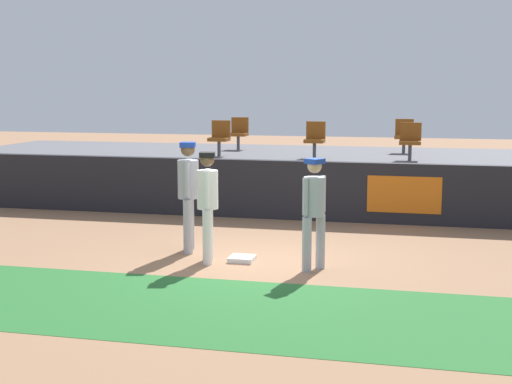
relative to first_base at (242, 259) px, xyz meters
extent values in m
plane|color=#936B4C|center=(0.27, -0.03, -0.04)|extent=(60.00, 60.00, 0.00)
cube|color=#26662B|center=(0.27, -2.57, -0.04)|extent=(18.00, 2.80, 0.01)
cube|color=white|center=(0.00, 0.00, 0.00)|extent=(0.40, 0.40, 0.08)
cylinder|color=white|center=(-0.56, -0.03, 0.40)|extent=(0.15, 0.15, 0.88)
cylinder|color=white|center=(-0.48, -0.34, 0.40)|extent=(0.15, 0.15, 0.88)
cylinder|color=white|center=(-0.52, -0.19, 1.15)|extent=(0.41, 0.41, 0.62)
sphere|color=brown|center=(-0.52, -0.19, 1.64)|extent=(0.23, 0.23, 0.23)
cube|color=black|center=(-0.52, -0.19, 1.71)|extent=(0.29, 0.29, 0.08)
cylinder|color=white|center=(-0.57, 0.02, 1.17)|extent=(0.09, 0.09, 0.58)
cylinder|color=white|center=(-0.47, -0.39, 1.17)|extent=(0.09, 0.09, 0.58)
ellipsoid|color=brown|center=(-0.47, 0.04, 0.92)|extent=(0.16, 0.22, 0.28)
cylinder|color=#9EA3AD|center=(-1.10, 0.64, 0.43)|extent=(0.16, 0.16, 0.93)
cylinder|color=#9EA3AD|center=(-1.02, 0.31, 0.43)|extent=(0.16, 0.16, 0.93)
cylinder|color=#9EA3AD|center=(-1.06, 0.47, 1.22)|extent=(0.43, 0.43, 0.66)
sphere|color=brown|center=(-1.06, 0.47, 1.73)|extent=(0.24, 0.24, 0.24)
cube|color=#193899|center=(-1.06, 0.47, 1.81)|extent=(0.31, 0.31, 0.09)
cylinder|color=#9EA3AD|center=(-1.12, 0.68, 1.24)|extent=(0.10, 0.10, 0.61)
cylinder|color=#9EA3AD|center=(-1.01, 0.26, 1.24)|extent=(0.10, 0.10, 0.61)
cylinder|color=#9EA3AD|center=(1.31, -0.18, 0.39)|extent=(0.15, 0.15, 0.86)
cylinder|color=#9EA3AD|center=(1.14, -0.44, 0.39)|extent=(0.15, 0.15, 0.86)
cylinder|color=#9EA3AD|center=(1.23, -0.31, 1.12)|extent=(0.46, 0.46, 0.60)
sphere|color=tan|center=(1.23, -0.31, 1.59)|extent=(0.22, 0.22, 0.22)
cube|color=#193899|center=(1.23, -0.31, 1.66)|extent=(0.33, 0.33, 0.08)
cylinder|color=#9EA3AD|center=(1.34, -0.14, 1.14)|extent=(0.09, 0.09, 0.56)
cylinder|color=#9EA3AD|center=(1.11, -0.48, 1.14)|extent=(0.09, 0.09, 0.56)
cube|color=black|center=(0.27, 3.90, 0.59)|extent=(18.00, 0.24, 1.26)
cube|color=orange|center=(2.46, 3.78, 0.59)|extent=(1.50, 0.02, 0.76)
cube|color=#59595E|center=(0.27, 6.47, 0.55)|extent=(18.00, 4.80, 1.19)
cylinder|color=#4C4C51|center=(-1.91, 5.27, 1.35)|extent=(0.08, 0.08, 0.40)
cube|color=#8C4714|center=(-1.91, 5.27, 1.55)|extent=(0.45, 0.44, 0.08)
cube|color=#8C4714|center=(-1.91, 5.46, 1.79)|extent=(0.45, 0.06, 0.40)
cylinder|color=#4C4C51|center=(2.33, 7.07, 1.35)|extent=(0.08, 0.08, 0.40)
cube|color=#8C4714|center=(2.33, 7.07, 1.55)|extent=(0.45, 0.44, 0.08)
cube|color=#8C4714|center=(2.33, 7.26, 1.79)|extent=(0.45, 0.06, 0.40)
cylinder|color=#4C4C51|center=(0.37, 5.27, 1.35)|extent=(0.08, 0.08, 0.40)
cube|color=#8C4714|center=(0.37, 5.27, 1.55)|extent=(0.44, 0.44, 0.08)
cube|color=#8C4714|center=(0.37, 5.46, 1.79)|extent=(0.44, 0.06, 0.40)
cylinder|color=#4C4C51|center=(-1.91, 7.07, 1.35)|extent=(0.08, 0.08, 0.40)
cube|color=#8C4714|center=(-1.91, 7.07, 1.55)|extent=(0.45, 0.44, 0.08)
cube|color=#8C4714|center=(-1.91, 7.26, 1.79)|extent=(0.45, 0.06, 0.40)
cylinder|color=#4C4C51|center=(2.52, 5.27, 1.35)|extent=(0.08, 0.08, 0.40)
cube|color=#8C4714|center=(2.52, 5.27, 1.55)|extent=(0.47, 0.44, 0.08)
cube|color=#8C4714|center=(2.52, 5.46, 1.79)|extent=(0.47, 0.06, 0.40)
camera|label=1|loc=(2.86, -11.12, 2.78)|focal=50.62mm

